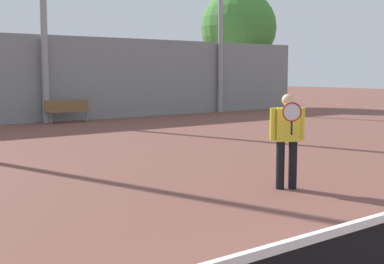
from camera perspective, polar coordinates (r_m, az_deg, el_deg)
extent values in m
cylinder|color=black|center=(8.94, 9.40, -3.51)|extent=(0.14, 0.14, 0.80)
cylinder|color=black|center=(8.99, 10.69, -3.48)|extent=(0.14, 0.14, 0.80)
cube|color=yellow|center=(8.88, 10.13, 0.79)|extent=(0.43, 0.38, 0.55)
cylinder|color=yellow|center=(8.82, 8.62, 0.83)|extent=(0.10, 0.10, 0.53)
cylinder|color=yellow|center=(8.94, 11.62, 0.85)|extent=(0.10, 0.10, 0.53)
sphere|color=#DBAD89|center=(8.85, 10.18, 3.38)|extent=(0.20, 0.20, 0.20)
cylinder|color=black|center=(8.61, 10.58, 0.42)|extent=(0.03, 0.03, 0.22)
torus|color=red|center=(8.59, 10.61, 2.12)|extent=(0.27, 0.19, 0.31)
cylinder|color=silver|center=(8.59, 10.61, 2.12)|extent=(0.23, 0.15, 0.27)
cube|color=brown|center=(20.89, -13.00, 2.16)|extent=(1.79, 0.40, 0.04)
cylinder|color=gray|center=(20.62, -14.79, 1.43)|extent=(0.06, 0.06, 0.41)
cylinder|color=gray|center=(21.21, -11.22, 1.65)|extent=(0.06, 0.06, 0.41)
cube|color=brown|center=(21.04, -13.22, 2.78)|extent=(1.79, 0.04, 0.40)
cylinder|color=brown|center=(30.08, 4.92, 5.31)|extent=(0.44, 0.44, 2.69)
sphere|color=#428438|center=(30.17, 4.97, 11.05)|extent=(4.18, 4.18, 4.18)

